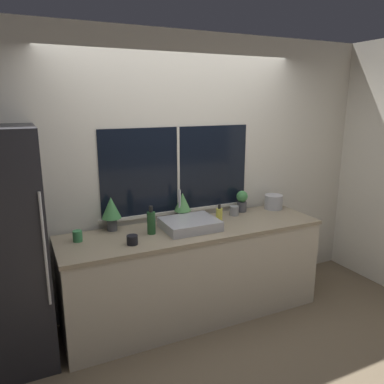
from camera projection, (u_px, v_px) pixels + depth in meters
ground_plane at (210, 332)px, 3.42m from camera, size 14.00×14.00×0.00m
wall_back at (177, 173)px, 3.75m from camera, size 8.00×0.09×2.70m
wall_right at (300, 151)px, 5.34m from camera, size 0.06×7.00×2.70m
counter at (194, 272)px, 3.61m from camera, size 2.49×0.69×0.90m
refrigerator at (0, 252)px, 2.84m from camera, size 0.66×0.70×1.89m
sink at (190, 224)px, 3.47m from camera, size 0.50×0.46×0.32m
potted_plant_left at (111, 210)px, 3.39m from camera, size 0.18×0.18×0.31m
potted_plant_center at (182, 204)px, 3.69m from camera, size 0.17×0.17×0.28m
potted_plant_right at (242, 200)px, 3.99m from camera, size 0.12×0.12×0.23m
soap_bottle at (219, 215)px, 3.61m from camera, size 0.06×0.06×0.19m
bottle_tall at (151, 222)px, 3.33m from camera, size 0.07×0.07×0.26m
mug_grey at (234, 211)px, 3.87m from camera, size 0.09×0.09×0.10m
mug_green at (77, 236)px, 3.16m from camera, size 0.08×0.08×0.09m
mug_black at (132, 240)px, 3.10m from camera, size 0.09×0.09×0.08m
kettle at (274, 201)px, 4.10m from camera, size 0.20×0.20×0.17m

